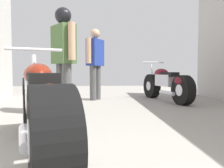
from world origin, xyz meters
TOP-DOWN VIEW (x-y plane):
  - ground_plane at (0.00, 3.18)m, footprint 15.28×15.28m
  - motorcycle_maroon_cruiser at (-0.75, 2.14)m, footprint 0.92×1.98m
  - motorcycle_black_naked at (1.29, 5.34)m, footprint 0.75×1.96m
  - mechanic_in_blue at (-0.33, 5.69)m, footprint 0.44×0.63m
  - mechanic_with_helmet at (-0.82, 3.97)m, footprint 0.47×0.61m

SIDE VIEW (x-z plane):
  - ground_plane at x=0.00m, z-range 0.00..0.00m
  - motorcycle_maroon_cruiser at x=-0.75m, z-range -0.09..0.85m
  - motorcycle_black_naked at x=1.29m, z-range -0.07..0.85m
  - mechanic_in_blue at x=-0.33m, z-range 0.11..1.79m
  - mechanic_with_helmet at x=-0.82m, z-range 0.17..1.87m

